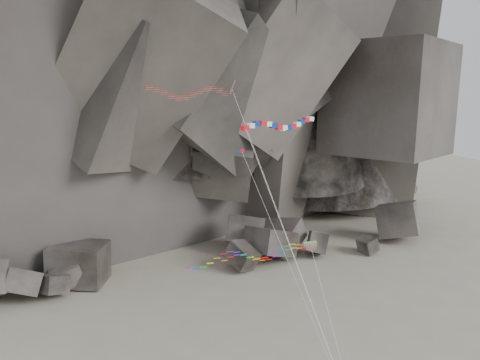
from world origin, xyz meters
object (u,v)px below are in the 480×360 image
object	(u,v)px
delta_kite	(187,92)
banner_kite	(281,126)
pennant_kite	(273,226)
parafoil_kite	(246,255)

from	to	relation	value
delta_kite	banner_kite	xyz separation A→B (m)	(8.33, -3.42, -3.25)
banner_kite	pennant_kite	distance (m)	9.76
delta_kite	pennant_kite	bearing A→B (deg)	-38.43
delta_kite	pennant_kite	world-z (taller)	delta_kite
banner_kite	parafoil_kite	distance (m)	12.65
parafoil_kite	pennant_kite	distance (m)	4.13
banner_kite	parafoil_kite	bearing A→B (deg)	-174.36
parafoil_kite	delta_kite	bearing A→B (deg)	138.97
delta_kite	parafoil_kite	world-z (taller)	delta_kite
banner_kite	delta_kite	bearing A→B (deg)	133.41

